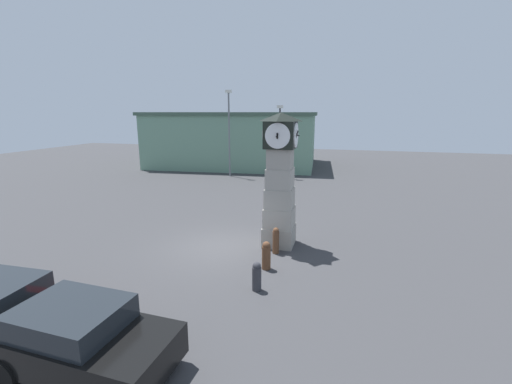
{
  "coord_description": "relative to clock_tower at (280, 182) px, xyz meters",
  "views": [
    {
      "loc": [
        4.92,
        -12.31,
        5.43
      ],
      "look_at": [
        0.92,
        2.4,
        1.86
      ],
      "focal_mm": 24.0,
      "sensor_mm": 36.0,
      "label": 1
    }
  ],
  "objects": [
    {
      "name": "car_by_building",
      "position": [
        -2.59,
        -8.17,
        -1.91
      ],
      "size": [
        3.92,
        2.1,
        1.51
      ],
      "color": "black",
      "rests_on": "ground_plane"
    },
    {
      "name": "bollard_far_row",
      "position": [
        0.09,
        -3.91,
        -2.2
      ],
      "size": [
        0.29,
        0.29,
        0.94
      ],
      "color": "#333338",
      "rests_on": "ground_plane"
    },
    {
      "name": "street_lamp_near_road",
      "position": [
        -7.28,
        14.41,
        1.44
      ],
      "size": [
        0.5,
        0.24,
        7.22
      ],
      "color": "slate",
      "rests_on": "ground_plane"
    },
    {
      "name": "street_lamp_far_side",
      "position": [
        -3.07,
        15.17,
        0.8
      ],
      "size": [
        0.5,
        0.24,
        5.98
      ],
      "color": "#333338",
      "rests_on": "ground_plane"
    },
    {
      "name": "clock_tower",
      "position": [
        0.0,
        0.0,
        0.0
      ],
      "size": [
        1.49,
        1.56,
        5.42
      ],
      "color": "#9A958A",
      "rests_on": "ground_plane"
    },
    {
      "name": "bollard_near_tower",
      "position": [
        0.06,
        -0.94,
        -2.14
      ],
      "size": [
        0.26,
        0.26,
        1.06
      ],
      "color": "brown",
      "rests_on": "ground_plane"
    },
    {
      "name": "warehouse_blue_far",
      "position": [
        -8.96,
        21.03,
        0.04
      ],
      "size": [
        17.55,
        12.34,
        5.43
      ],
      "color": "gray",
      "rests_on": "ground_plane"
    },
    {
      "name": "bollard_mid_row",
      "position": [
        0.02,
        -2.39,
        -2.16
      ],
      "size": [
        0.31,
        0.31,
        1.03
      ],
      "color": "brown",
      "rests_on": "ground_plane"
    },
    {
      "name": "ground_plane",
      "position": [
        -2.3,
        -0.99,
        -2.68
      ],
      "size": [
        80.03,
        80.03,
        0.0
      ],
      "primitive_type": "plane",
      "color": "#38383A"
    }
  ]
}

